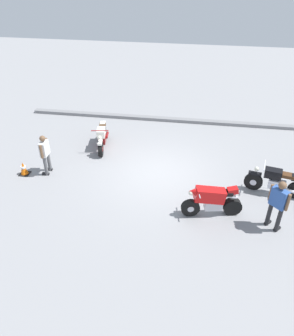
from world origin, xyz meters
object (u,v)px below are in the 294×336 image
motorcycle_red_sportbike (212,200)px  person_in_blue_shirt (278,202)px  motorcycle_black_cruiser (276,181)px  person_in_white_shirt (45,153)px  traffic_cone (24,168)px  motorcycle_cream_vintage (102,137)px

motorcycle_red_sportbike → person_in_blue_shirt: bearing=158.6°
motorcycle_black_cruiser → motorcycle_red_sportbike: 2.63m
person_in_white_shirt → person_in_blue_shirt: 8.19m
motorcycle_black_cruiser → person_in_white_shirt: size_ratio=1.30×
motorcycle_black_cruiser → person_in_blue_shirt: bearing=91.3°
person_in_blue_shirt → motorcycle_black_cruiser: bearing=33.8°
person_in_blue_shirt → person_in_white_shirt: bearing=121.8°
motorcycle_red_sportbike → traffic_cone: 7.10m
person_in_white_shirt → person_in_blue_shirt: size_ratio=0.91×
person_in_white_shirt → motorcycle_black_cruiser: bearing=179.9°
motorcycle_black_cruiser → traffic_cone: size_ratio=3.90×
motorcycle_black_cruiser → motorcycle_cream_vintage: bearing=-6.2°
motorcycle_red_sportbike → person_in_white_shirt: (-6.11, 1.49, 0.30)m
motorcycle_red_sportbike → traffic_cone: (-6.98, 1.26, -0.33)m
person_in_blue_shirt → traffic_cone: bearing=124.5°
motorcycle_black_cruiser → motorcycle_red_sportbike: bearing=45.2°
motorcycle_red_sportbike → person_in_white_shirt: 6.30m
motorcycle_black_cruiser → motorcycle_cream_vintage: size_ratio=1.06×
motorcycle_red_sportbike → motorcycle_cream_vintage: size_ratio=1.00×
motorcycle_cream_vintage → traffic_cone: (-2.43, -2.43, -0.23)m
person_in_blue_shirt → motorcycle_red_sportbike: bearing=124.5°
motorcycle_cream_vintage → traffic_cone: bearing=-54.3°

